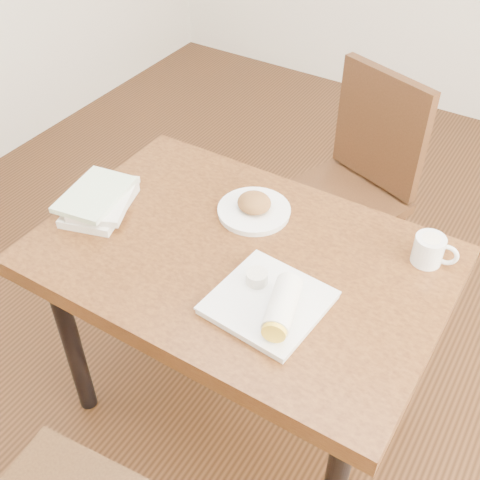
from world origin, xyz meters
The scene contains 7 objects.
ground centered at (0.00, 0.00, -0.01)m, with size 4.00×5.00×0.01m, color #472814.
table centered at (0.00, 0.00, 0.66)m, with size 1.14×0.77×0.75m.
chair_far centered at (0.04, 0.77, 0.55)m, with size 0.54×0.54×0.95m.
plate_scone centered at (-0.06, 0.17, 0.77)m, with size 0.22×0.22×0.07m.
coffee_mug centered at (0.46, 0.25, 0.79)m, with size 0.13×0.08×0.08m.
plate_burrito centered at (0.18, -0.14, 0.78)m, with size 0.29×0.29×0.09m.
book_stack centered at (-0.47, -0.05, 0.78)m, with size 0.25×0.29×0.06m.
Camera 1 is at (0.66, -1.06, 1.90)m, focal length 45.00 mm.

